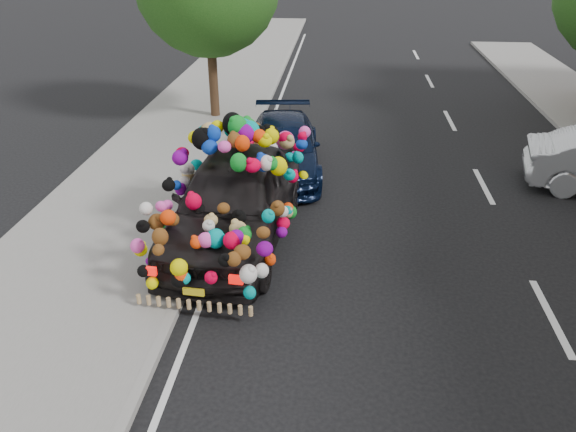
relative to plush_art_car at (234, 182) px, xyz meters
name	(u,v)px	position (x,y,z in m)	size (l,w,h in m)	color
ground	(323,304)	(1.80, -2.00, -1.22)	(100.00, 100.00, 0.00)	black
sidewalk	(70,287)	(-2.50, -2.00, -1.16)	(4.00, 60.00, 0.12)	gray
kerb	(183,293)	(-0.55, -2.00, -1.16)	(0.15, 60.00, 0.13)	gray
lane_markings	(551,317)	(5.40, -2.00, -1.21)	(6.00, 50.00, 0.01)	silver
plush_art_car	(234,182)	(0.00, 0.00, 0.00)	(2.78, 5.39, 2.36)	black
navy_sedan	(283,147)	(0.58, 3.49, -0.59)	(1.76, 4.33, 1.26)	black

